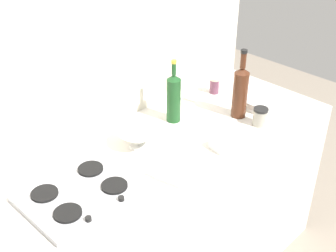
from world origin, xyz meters
TOP-DOWN VIEW (x-y plane):
  - counter_block at (0.00, 0.00)m, footprint 1.80×0.70m
  - backsplash_panel at (0.00, 0.38)m, footprint 1.90×0.06m
  - stovetop_hob at (-0.48, 0.02)m, footprint 0.45×0.35m
  - plate_stack at (0.63, -0.08)m, footprint 0.21×0.20m
  - wine_bottle_leftmost at (0.20, 0.16)m, footprint 0.07×0.07m
  - wine_bottle_mid_left at (0.46, -0.05)m, footprint 0.08×0.08m
  - mixing_bowl at (-0.08, 0.11)m, footprint 0.19×0.19m
  - butter_dish at (0.20, -0.18)m, footprint 0.16×0.11m
  - condiment_jar_front at (0.47, -0.18)m, footprint 0.07×0.07m
  - condiment_jar_rear at (0.57, 0.20)m, footprint 0.05×0.05m
  - cutting_board at (-0.10, -0.14)m, footprint 0.23×0.21m

SIDE VIEW (x-z plane):
  - counter_block at x=0.00m, z-range 0.00..0.90m
  - cutting_board at x=-0.10m, z-range 0.90..0.92m
  - stovetop_hob at x=-0.48m, z-range 0.89..0.93m
  - plate_stack at x=0.63m, z-range 0.90..0.95m
  - butter_dish at x=0.20m, z-range 0.90..0.95m
  - mixing_bowl at x=-0.08m, z-range 0.90..0.99m
  - condiment_jar_rear at x=0.57m, z-range 0.90..0.99m
  - condiment_jar_front at x=0.47m, z-range 0.90..0.99m
  - wine_bottle_leftmost at x=0.20m, z-range 0.87..1.20m
  - wine_bottle_mid_left at x=0.46m, z-range 0.86..1.22m
  - backsplash_panel at x=0.00m, z-range 0.00..2.37m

